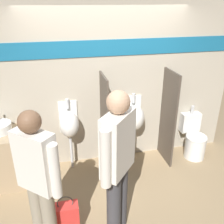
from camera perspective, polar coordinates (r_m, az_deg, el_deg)
The scene contains 12 objects.
ground_plane at distance 4.10m, azimuth 0.55°, elevation -14.48°, with size 16.00×16.00×0.00m, color #997F5B.
display_wall at distance 3.96m, azimuth -1.40°, elevation 6.59°, with size 4.29×0.07×2.70m.
sink_counter at distance 4.10m, azimuth -24.19°, elevation -9.74°, with size 0.83×0.61×0.83m.
cell_phone at distance 3.74m, azimuth -21.85°, elevation -5.15°, with size 0.07×0.14×0.01m.
divider_near_counter at distance 3.89m, azimuth -1.76°, elevation -2.88°, with size 0.03×0.55×1.58m.
divider_mid at distance 4.21m, azimuth 12.67°, elevation -1.31°, with size 0.03×0.55×1.58m.
urinal_near_counter at distance 3.94m, azimuth -9.75°, elevation -2.80°, with size 0.30×0.32×1.18m.
urinal_far at distance 4.12m, azimuth 5.22°, elevation -1.30°, with size 0.30×0.32×1.18m.
toilet at distance 4.66m, azimuth 18.19°, elevation -6.03°, with size 0.37×0.53×0.88m.
person_in_vest at distance 2.72m, azimuth 1.30°, elevation -11.23°, with size 0.45×0.50×1.79m.
person_with_lanyard at distance 2.71m, azimuth -16.54°, elevation -14.27°, with size 0.46×0.42×1.67m.
shopping_bag at distance 3.24m, azimuth -10.32°, elevation -22.84°, with size 0.29×0.16×0.55m.
Camera 1 is at (-0.75, -3.10, 2.57)m, focal length 40.00 mm.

